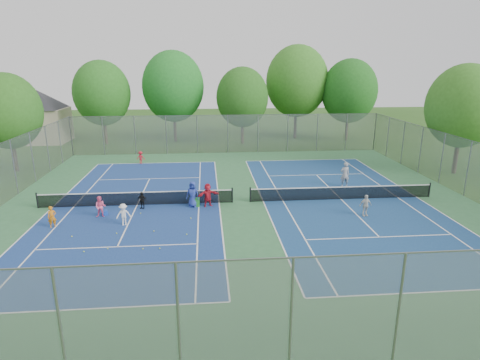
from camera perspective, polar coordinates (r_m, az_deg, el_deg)
The scene contains 38 objects.
ground at distance 27.42m, azimuth 0.18°, elevation -3.19°, with size 120.00×120.00×0.00m, color #284F18.
court_pad at distance 27.42m, azimuth 0.18°, elevation -3.18°, with size 32.00×32.00×0.01m, color #31683C.
court_left at distance 27.71m, azimuth -14.42°, elevation -3.47°, with size 10.97×23.77×0.01m, color navy.
court_right at distance 28.86m, azimuth 14.18°, elevation -2.67°, with size 10.97×23.77×0.01m, color navy.
net_left at distance 27.57m, azimuth -14.48°, elevation -2.61°, with size 12.87×0.10×0.91m, color black.
net_right at distance 28.73m, azimuth 14.24°, elevation -1.84°, with size 12.87×0.10×0.91m, color black.
fence_north at distance 42.43m, azimuth -1.76°, elevation 6.54°, with size 32.00×0.10×4.00m, color gray.
fence_south at distance 12.29m, azimuth 7.25°, elevation -19.22°, with size 32.00×0.10×4.00m, color gray.
fence_east at distance 32.40m, azimuth 29.66°, elevation 1.38°, with size 32.00×0.10×4.00m, color gray.
house at distance 53.74m, azimuth -26.78°, elevation 9.27°, with size 11.03×11.03×7.30m.
tree_nw at distance 49.28m, azimuth -19.05°, elevation 11.59°, with size 6.40×6.40×9.58m.
tree_nl at distance 48.97m, azimuth -9.50°, elevation 12.98°, with size 7.20×7.20×10.69m.
tree_nc at distance 47.11m, azimuth 0.34°, elevation 11.67°, with size 6.00×6.00×8.85m.
tree_nr at distance 51.08m, azimuth 8.09°, elevation 13.72°, with size 7.60×7.60×11.42m.
tree_ne at distance 50.90m, azimuth 15.30°, elevation 12.10°, with size 6.60×6.60×9.77m.
tree_side_w at distance 39.65m, azimuth -30.16°, elevation 8.45°, with size 5.60×5.60×8.47m.
tree_side_e at distance 38.40m, azimuth 29.21°, elevation 9.16°, with size 6.00×6.00×9.20m.
ball_crate at distance 26.52m, azimuth -18.69°, elevation -4.42°, with size 0.35×0.35×0.30m, color #1743AC.
ball_hopper at distance 26.68m, azimuth -6.11°, elevation -3.16°, with size 0.31×0.31×0.60m, color #27902C.
student_a at distance 25.49m, azimuth -25.18°, elevation -4.79°, with size 0.47×0.31×1.29m, color orange.
student_b at distance 26.06m, azimuth -19.23°, elevation -3.62°, with size 0.65×0.51×1.34m, color pink.
student_c at distance 24.38m, azimuth -16.23°, elevation -4.74°, with size 0.85×0.49×1.32m, color silver.
student_d at distance 26.84m, azimuth -13.77°, elevation -2.82°, with size 0.67×0.28×1.14m, color black.
student_e at distance 26.49m, azimuth -6.74°, elevation -2.03°, with size 0.85×0.55×1.74m, color #283A93.
student_f at distance 26.50m, azimuth -4.60°, elevation -2.14°, with size 1.46×0.46×1.57m, color red.
child_far_baseline at distance 39.01m, azimuth -13.93°, elevation 3.12°, with size 0.78×0.45×1.20m, color red.
instructor at distance 31.68m, azimuth 14.69°, elevation 0.77°, with size 0.70×0.46×1.93m, color #959597.
teen_court_b at distance 25.97m, azimuth 17.40°, elevation -3.47°, with size 0.81×0.34×1.38m, color silver.
tennis_ball_0 at distance 23.46m, azimuth -17.14°, elevation -7.30°, with size 0.07×0.07×0.07m, color #D6EA36.
tennis_ball_1 at distance 21.12m, azimuth -11.34°, elevation -9.56°, with size 0.07×0.07×0.07m, color #B7C62E.
tennis_ball_2 at distance 24.71m, azimuth -7.01°, elevation -5.46°, with size 0.07×0.07×0.07m, color #DDEF37.
tennis_ball_3 at distance 26.07m, azimuth -13.97°, elevation -4.66°, with size 0.07×0.07×0.07m, color gold.
tennis_ball_4 at distance 21.85m, azimuth -21.31°, elevation -9.50°, with size 0.07×0.07×0.07m, color #B7DE33.
tennis_ball_5 at distance 23.24m, azimuth -12.16°, elevation -7.15°, with size 0.07×0.07×0.07m, color gold.
tennis_ball_6 at distance 21.77m, azimuth -18.30°, elevation -9.29°, with size 0.07×0.07×0.07m, color #ABCA2F.
tennis_ball_7 at distance 23.89m, azimuth -22.80°, elevation -7.45°, with size 0.07×0.07×0.07m, color #ECF138.
tennis_ball_8 at distance 21.27m, azimuth -13.65°, elevation -9.53°, with size 0.07×0.07×0.07m, color gold.
tennis_ball_9 at distance 22.51m, azimuth -7.58°, elevation -7.71°, with size 0.07×0.07×0.07m, color #AED331.
Camera 1 is at (-2.31, -25.76, 9.09)m, focal length 30.00 mm.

